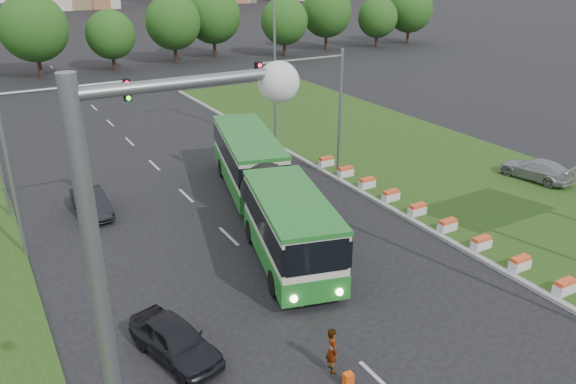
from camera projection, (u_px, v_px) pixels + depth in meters
ground at (348, 275)px, 24.66m from camera, size 360.00×360.00×0.00m
grass_median at (437, 167)px, 37.02m from camera, size 14.00×60.00×0.15m
median_kerb at (352, 187)px, 33.80m from camera, size 0.30×60.00×0.18m
lane_markings at (145, 157)px, 39.23m from camera, size 0.20×100.00×0.01m
flower_planters at (432, 217)px, 29.09m from camera, size 1.10×20.30×0.60m
traffic_mast_median at (318, 97)px, 32.77m from camera, size 5.76×0.32×8.00m
traffic_mast_left at (45, 141)px, 24.97m from camera, size 5.76×0.32×8.00m
street_lamps at (192, 102)px, 28.92m from camera, size 36.00×60.00×12.00m
tree_line at (160, 28)px, 71.41m from camera, size 120.00×8.00×9.00m
articulated_bus at (261, 187)px, 29.26m from camera, size 2.80×17.98×2.96m
car_left_near at (175, 340)px, 19.37m from camera, size 2.61×4.34×1.38m
car_left_far at (91, 203)px, 30.23m from camera, size 1.57×4.09×1.33m
car_median at (536, 169)px, 34.64m from camera, size 2.55×4.67×1.28m
pedestrian at (332, 350)px, 18.65m from camera, size 0.55×0.69×1.67m
shopping_trolley at (348, 380)px, 18.16m from camera, size 0.30×0.32×0.51m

